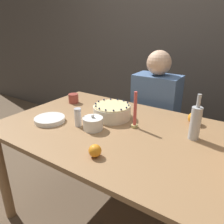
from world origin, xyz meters
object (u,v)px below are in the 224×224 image
(cake, at_px, (112,111))
(sugar_shaker, at_px, (78,117))
(bottle, at_px, (195,122))
(candle, at_px, (135,114))
(person_man_blue_shirt, at_px, (154,124))
(sugar_bowl, at_px, (93,123))

(cake, xyz_separation_m, sugar_shaker, (-0.11, -0.24, 0.01))
(cake, xyz_separation_m, bottle, (0.57, 0.01, 0.06))
(candle, height_order, person_man_blue_shirt, person_man_blue_shirt)
(sugar_bowl, height_order, person_man_blue_shirt, person_man_blue_shirt)
(candle, bearing_deg, sugar_shaker, -149.54)
(sugar_bowl, bearing_deg, bottle, 21.75)
(sugar_shaker, relative_size, bottle, 0.45)
(cake, height_order, bottle, bottle)
(cake, height_order, sugar_bowl, cake)
(cake, relative_size, person_man_blue_shirt, 0.22)
(sugar_shaker, xyz_separation_m, candle, (0.32, 0.19, 0.03))
(cake, xyz_separation_m, sugar_bowl, (-0.00, -0.22, -0.01))
(person_man_blue_shirt, bearing_deg, sugar_bowl, 82.69)
(sugar_bowl, bearing_deg, sugar_shaker, -171.82)
(candle, relative_size, bottle, 0.88)
(cake, relative_size, sugar_shaker, 2.16)
(sugar_bowl, distance_m, candle, 0.28)
(candle, relative_size, person_man_blue_shirt, 0.20)
(bottle, relative_size, person_man_blue_shirt, 0.23)
(bottle, xyz_separation_m, person_man_blue_shirt, (-0.47, 0.56, -0.36))
(bottle, bearing_deg, cake, -179.26)
(sugar_shaker, height_order, candle, candle)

